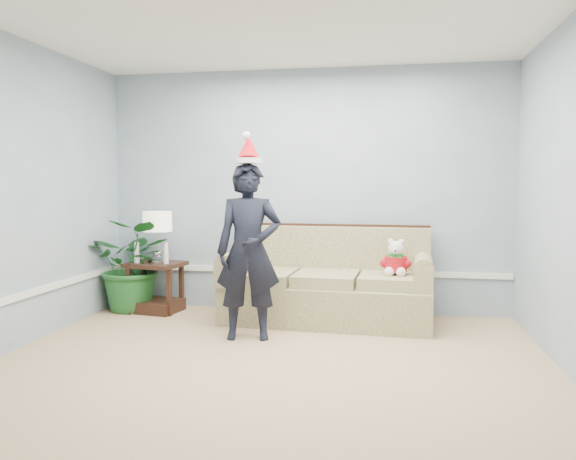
# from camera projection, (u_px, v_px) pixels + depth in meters

# --- Properties ---
(room_shell) EXTENTS (4.54, 5.04, 2.74)m
(room_shell) POSITION_uv_depth(u_px,v_px,m) (251.00, 195.00, 3.82)
(room_shell) COLOR tan
(room_shell) RESTS_ON ground
(wainscot_trim) EXTENTS (4.49, 4.99, 0.06)m
(wainscot_trim) POSITION_uv_depth(u_px,v_px,m) (160.00, 289.00, 5.25)
(wainscot_trim) COLOR white
(wainscot_trim) RESTS_ON room_shell
(sofa) EXTENTS (2.16, 1.02, 0.99)m
(sofa) POSITION_uv_depth(u_px,v_px,m) (328.00, 287.00, 5.86)
(sofa) COLOR brown
(sofa) RESTS_ON room_shell
(side_table) EXTENTS (0.65, 0.57, 0.56)m
(side_table) POSITION_uv_depth(u_px,v_px,m) (156.00, 292.00, 6.29)
(side_table) COLOR #341A13
(side_table) RESTS_ON room_shell
(table_lamp) EXTENTS (0.32, 0.32, 0.57)m
(table_lamp) POSITION_uv_depth(u_px,v_px,m) (157.00, 224.00, 6.21)
(table_lamp) COLOR silver
(table_lamp) RESTS_ON side_table
(candle_pair) EXTENTS (0.40, 0.06, 0.23)m
(candle_pair) POSITION_uv_depth(u_px,v_px,m) (151.00, 254.00, 6.17)
(candle_pair) COLOR silver
(candle_pair) RESTS_ON side_table
(houseplant) EXTENTS (0.97, 0.85, 1.05)m
(houseplant) POSITION_uv_depth(u_px,v_px,m) (134.00, 265.00, 6.32)
(houseplant) COLOR #1C5B25
(houseplant) RESTS_ON room_shell
(man) EXTENTS (0.65, 0.49, 1.62)m
(man) POSITION_uv_depth(u_px,v_px,m) (249.00, 251.00, 5.14)
(man) COLOR black
(man) RESTS_ON room_shell
(santa_hat) EXTENTS (0.29, 0.31, 0.29)m
(santa_hat) POSITION_uv_depth(u_px,v_px,m) (249.00, 150.00, 5.08)
(santa_hat) COLOR white
(santa_hat) RESTS_ON man
(teddy_bear) EXTENTS (0.24, 0.27, 0.37)m
(teddy_bear) POSITION_uv_depth(u_px,v_px,m) (396.00, 262.00, 5.60)
(teddy_bear) COLOR white
(teddy_bear) RESTS_ON sofa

